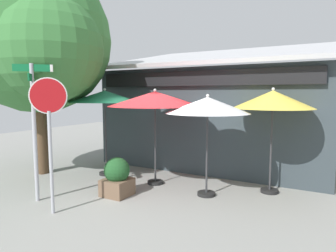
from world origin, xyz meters
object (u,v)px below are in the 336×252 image
Objects in this scene: patio_umbrella_mustard_far_right at (273,100)px; street_sign_post at (34,119)px; patio_umbrella_crimson_center at (155,99)px; patio_umbrella_forest_green_left at (105,97)px; stop_sign at (49,121)px; patio_umbrella_ivory_right at (208,106)px; sidewalk_planter at (117,177)px; shade_tree at (39,41)px.

street_sign_post is at bearing -144.97° from patio_umbrella_mustard_far_right.
street_sign_post is 1.21× the size of patio_umbrella_crimson_center.
patio_umbrella_crimson_center is 3.02m from patio_umbrella_mustard_far_right.
patio_umbrella_forest_green_left reaches higher than patio_umbrella_mustard_far_right.
patio_umbrella_crimson_center is (0.78, 2.82, 0.39)m from stop_sign.
patio_umbrella_forest_green_left reaches higher than patio_umbrella_ivory_right.
patio_umbrella_crimson_center reaches higher than sidewalk_planter.
patio_umbrella_mustard_far_right is 0.42× the size of shade_tree.
stop_sign is 1.06× the size of patio_umbrella_forest_green_left.
patio_umbrella_mustard_far_right is (3.70, 3.59, 0.38)m from stop_sign.
street_sign_post is 0.50× the size of shade_tree.
patio_umbrella_mustard_far_right is at bearing 32.43° from sidewalk_planter.
patio_umbrella_ivory_right is 1.65m from patio_umbrella_mustard_far_right.
patio_umbrella_ivory_right is at bearing -143.08° from patio_umbrella_mustard_far_right.
patio_umbrella_ivory_right is at bearing -7.71° from patio_umbrella_crimson_center.
patio_umbrella_crimson_center is at bearing 55.32° from street_sign_post.
sidewalk_planter is (1.51, -1.35, -1.93)m from patio_umbrella_forest_green_left.
shade_tree is at bearing -165.53° from patio_umbrella_crimson_center.
patio_umbrella_ivory_right reaches higher than sidewalk_planter.
patio_umbrella_crimson_center is 0.99× the size of patio_umbrella_mustard_far_right.
patio_umbrella_crimson_center is at bearing -2.02° from patio_umbrella_forest_green_left.
street_sign_post is 1.20× the size of patio_umbrella_mustard_far_right.
stop_sign is 2.98× the size of sidewalk_planter.
shade_tree reaches higher than stop_sign.
patio_umbrella_forest_green_left is 2.79m from sidewalk_planter.
patio_umbrella_ivory_right is at bearing 7.57° from shade_tree.
sidewalk_planter is at bearing -150.94° from patio_umbrella_ivory_right.
shade_tree reaches higher than patio_umbrella_crimson_center.
shade_tree is at bearing 143.97° from stop_sign.
street_sign_post reaches higher than patio_umbrella_crimson_center.
street_sign_post is at bearing -139.56° from sidewalk_planter.
patio_umbrella_forest_green_left is 2.80× the size of sidewalk_planter.
stop_sign reaches higher than patio_umbrella_mustard_far_right.
shade_tree is (-2.66, 1.93, 2.07)m from stop_sign.
patio_umbrella_ivory_right is at bearing 47.49° from stop_sign.
patio_umbrella_mustard_far_right is (4.63, 3.25, 0.42)m from street_sign_post.
patio_umbrella_ivory_right is at bearing 34.25° from street_sign_post.
patio_umbrella_mustard_far_right is at bearing 44.14° from stop_sign.
patio_umbrella_forest_green_left is at bearing -171.51° from patio_umbrella_mustard_far_right.
patio_umbrella_mustard_far_right is at bearing 14.62° from shade_tree.
stop_sign is 0.45× the size of shade_tree.
sidewalk_planter is at bearing 40.44° from street_sign_post.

